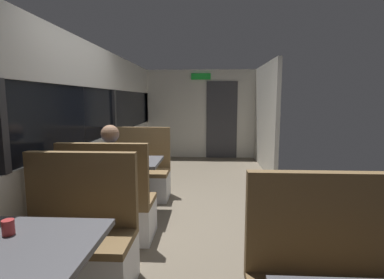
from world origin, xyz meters
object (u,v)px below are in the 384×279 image
(bench_near_window_facing_entry, at_px, (76,248))
(dining_table_mid_window, at_px, (126,168))
(bench_mid_window_facing_end, at_px, (110,210))
(coffee_cup_primary, at_px, (8,227))
(bench_mid_window_facing_entry, at_px, (139,177))
(dining_table_near_window, at_px, (19,258))
(seated_passenger, at_px, (111,190))

(bench_near_window_facing_entry, bearing_deg, dining_table_mid_window, 90.00)
(bench_near_window_facing_entry, xyz_separation_m, dining_table_mid_window, (0.00, 1.54, 0.31))
(bench_mid_window_facing_end, height_order, coffee_cup_primary, bench_mid_window_facing_end)
(bench_mid_window_facing_end, xyz_separation_m, bench_mid_window_facing_entry, (0.00, 1.40, 0.00))
(dining_table_near_window, distance_m, bench_mid_window_facing_entry, 2.96)
(bench_mid_window_facing_entry, bearing_deg, coffee_cup_primary, -92.20)
(bench_mid_window_facing_entry, distance_m, coffee_cup_primary, 2.89)
(bench_mid_window_facing_entry, distance_m, seated_passenger, 1.34)
(coffee_cup_primary, bearing_deg, bench_mid_window_facing_entry, 87.80)
(dining_table_mid_window, bearing_deg, bench_mid_window_facing_entry, 90.00)
(bench_near_window_facing_entry, bearing_deg, bench_mid_window_facing_end, 90.00)
(dining_table_mid_window, xyz_separation_m, coffee_cup_primary, (-0.11, -2.16, 0.15))
(dining_table_near_window, height_order, dining_table_mid_window, same)
(bench_near_window_facing_entry, xyz_separation_m, seated_passenger, (0.00, 0.92, 0.21))
(bench_mid_window_facing_end, height_order, seated_passenger, seated_passenger)
(dining_table_mid_window, bearing_deg, bench_mid_window_facing_end, -90.00)
(seated_passenger, distance_m, coffee_cup_primary, 1.55)
(dining_table_near_window, height_order, coffee_cup_primary, coffee_cup_primary)
(bench_mid_window_facing_entry, bearing_deg, seated_passenger, -90.00)
(dining_table_near_window, xyz_separation_m, bench_mid_window_facing_entry, (0.00, 2.94, -0.31))
(bench_mid_window_facing_end, height_order, bench_mid_window_facing_entry, same)
(seated_passenger, bearing_deg, bench_near_window_facing_entry, -90.00)
(dining_table_near_window, height_order, bench_near_window_facing_entry, bench_near_window_facing_entry)
(bench_near_window_facing_entry, distance_m, seated_passenger, 0.94)
(bench_near_window_facing_entry, height_order, coffee_cup_primary, bench_near_window_facing_entry)
(dining_table_near_window, distance_m, dining_table_mid_window, 2.24)
(bench_mid_window_facing_end, xyz_separation_m, coffee_cup_primary, (-0.11, -1.46, 0.46))
(dining_table_mid_window, height_order, coffee_cup_primary, coffee_cup_primary)
(bench_near_window_facing_entry, height_order, bench_mid_window_facing_entry, same)
(seated_passenger, bearing_deg, dining_table_mid_window, 90.00)
(dining_table_near_window, relative_size, seated_passenger, 0.71)
(dining_table_near_window, bearing_deg, dining_table_mid_window, 90.00)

